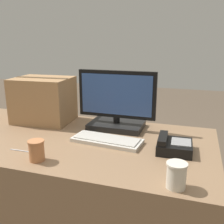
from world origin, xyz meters
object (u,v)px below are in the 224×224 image
(desk_phone, at_px, (173,146))
(paper_cup_left, at_px, (37,150))
(cardboard_box, at_px, (44,100))
(spoon, at_px, (28,152))
(monitor, at_px, (117,107))
(keyboard, at_px, (107,140))
(paper_cup_right, at_px, (176,175))

(desk_phone, height_order, paper_cup_left, paper_cup_left)
(paper_cup_left, bearing_deg, cardboard_box, 118.57)
(paper_cup_left, xyz_separation_m, spoon, (-0.10, 0.07, -0.05))
(monitor, height_order, cardboard_box, monitor)
(keyboard, xyz_separation_m, paper_cup_left, (-0.26, -0.33, 0.04))
(monitor, height_order, keyboard, monitor)
(cardboard_box, bearing_deg, spoon, -67.33)
(desk_phone, bearing_deg, keyboard, 176.37)
(monitor, bearing_deg, paper_cup_left, -111.29)
(monitor, height_order, desk_phone, monitor)
(spoon, xyz_separation_m, cardboard_box, (-0.22, 0.52, 0.16))
(desk_phone, bearing_deg, monitor, 143.11)
(desk_phone, distance_m, cardboard_box, 1.01)
(cardboard_box, bearing_deg, keyboard, -24.26)
(paper_cup_left, bearing_deg, paper_cup_right, -3.44)
(paper_cup_left, distance_m, spoon, 0.14)
(keyboard, height_order, spoon, keyboard)
(monitor, distance_m, spoon, 0.64)
(paper_cup_right, bearing_deg, paper_cup_left, 176.56)
(monitor, relative_size, spoon, 3.05)
(monitor, relative_size, keyboard, 1.24)
(keyboard, height_order, desk_phone, desk_phone)
(desk_phone, xyz_separation_m, paper_cup_left, (-0.64, -0.32, 0.02))
(keyboard, distance_m, paper_cup_right, 0.57)
(keyboard, distance_m, desk_phone, 0.39)
(keyboard, bearing_deg, paper_cup_left, -122.51)
(paper_cup_left, bearing_deg, monitor, 68.71)
(monitor, xyz_separation_m, paper_cup_left, (-0.23, -0.60, -0.10))
(keyboard, bearing_deg, monitor, 100.08)
(cardboard_box, bearing_deg, monitor, 1.08)
(keyboard, distance_m, spoon, 0.44)
(monitor, bearing_deg, keyboard, -85.28)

